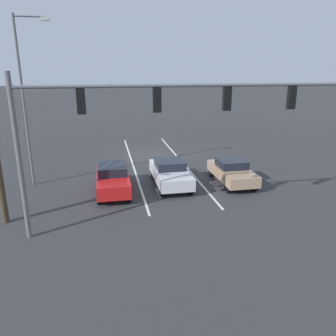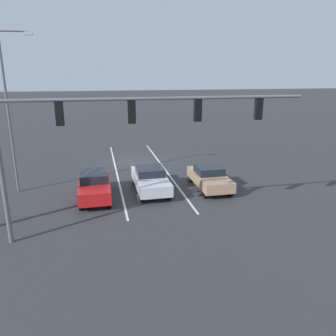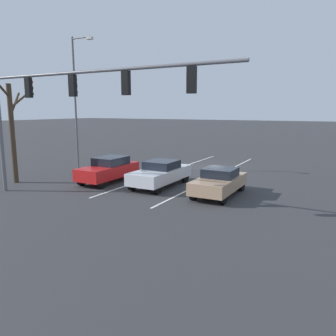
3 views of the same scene
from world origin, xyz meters
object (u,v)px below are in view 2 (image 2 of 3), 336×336
at_px(car_red_rightlane_front, 94,185).
at_px(car_tan_leftlane_front, 209,178).
at_px(car_silver_midlane_front, 150,179).
at_px(traffic_signal_gantry, 117,124).
at_px(street_lamp_right_shoulder, 10,104).

distance_m(car_red_rightlane_front, car_tan_leftlane_front, 7.03).
bearing_deg(car_silver_midlane_front, traffic_signal_gantry, 66.66).
height_order(car_tan_leftlane_front, traffic_signal_gantry, traffic_signal_gantry).
xyz_separation_m(car_red_rightlane_front, street_lamp_right_shoulder, (4.40, -2.16, 4.49)).
height_order(car_silver_midlane_front, traffic_signal_gantry, traffic_signal_gantry).
bearing_deg(car_red_rightlane_front, car_silver_midlane_front, -170.82).
bearing_deg(traffic_signal_gantry, street_lamp_right_shoulder, -49.95).
relative_size(car_red_rightlane_front, car_tan_leftlane_front, 1.02).
bearing_deg(car_silver_midlane_front, car_tan_leftlane_front, 174.63).
height_order(car_red_rightlane_front, street_lamp_right_shoulder, street_lamp_right_shoulder).
distance_m(car_tan_leftlane_front, traffic_signal_gantry, 8.59).
bearing_deg(car_tan_leftlane_front, car_silver_midlane_front, -5.37).
xyz_separation_m(traffic_signal_gantry, street_lamp_right_shoulder, (5.58, -6.64, 0.35)).
bearing_deg(street_lamp_right_shoulder, traffic_signal_gantry, 130.05).
bearing_deg(car_red_rightlane_front, car_tan_leftlane_front, -178.42).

